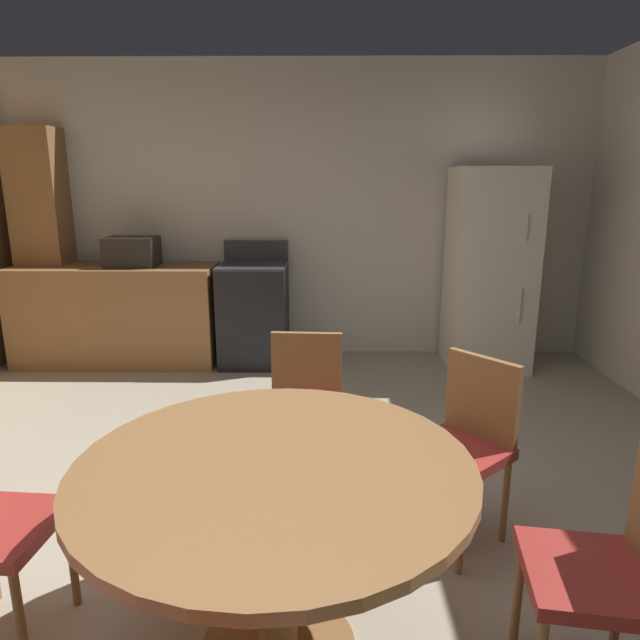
% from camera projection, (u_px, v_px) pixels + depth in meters
% --- Properties ---
extents(ground_plane, '(14.00, 14.00, 0.00)m').
position_uv_depth(ground_plane, '(267.00, 555.00, 2.55)').
color(ground_plane, '#A89E89').
extents(wall_back, '(5.71, 0.12, 2.70)m').
position_uv_depth(wall_back, '(299.00, 212.00, 5.28)').
color(wall_back, beige).
rests_on(wall_back, ground).
extents(kitchen_counter, '(1.81, 0.60, 0.90)m').
position_uv_depth(kitchen_counter, '(118.00, 315.00, 5.13)').
color(kitchen_counter, olive).
rests_on(kitchen_counter, ground).
extents(pantry_column, '(0.44, 0.36, 2.10)m').
position_uv_depth(pantry_column, '(45.00, 247.00, 5.17)').
color(pantry_column, olive).
rests_on(pantry_column, ground).
extents(oven_range, '(0.60, 0.60, 1.10)m').
position_uv_depth(oven_range, '(254.00, 313.00, 5.12)').
color(oven_range, black).
rests_on(oven_range, ground).
extents(refrigerator, '(0.68, 0.68, 1.76)m').
position_uv_depth(refrigerator, '(489.00, 270.00, 4.94)').
color(refrigerator, silver).
rests_on(refrigerator, ground).
extents(microwave, '(0.44, 0.32, 0.26)m').
position_uv_depth(microwave, '(132.00, 252.00, 4.99)').
color(microwave, black).
rests_on(microwave, kitchen_counter).
extents(dining_table, '(1.33, 1.33, 0.76)m').
position_uv_depth(dining_table, '(275.00, 502.00, 1.88)').
color(dining_table, olive).
rests_on(dining_table, ground).
extents(chair_northeast, '(0.56, 0.56, 0.87)m').
position_uv_depth(chair_northeast, '(465.00, 438.00, 2.59)').
color(chair_northeast, olive).
rests_on(chair_northeast, ground).
extents(chair_north, '(0.42, 0.42, 0.87)m').
position_uv_depth(chair_north, '(305.00, 406.00, 2.96)').
color(chair_north, olive).
rests_on(chair_north, ground).
extents(chair_east, '(0.45, 0.45, 0.87)m').
position_uv_depth(chair_east, '(615.00, 564.00, 1.75)').
color(chair_east, olive).
rests_on(chair_east, ground).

